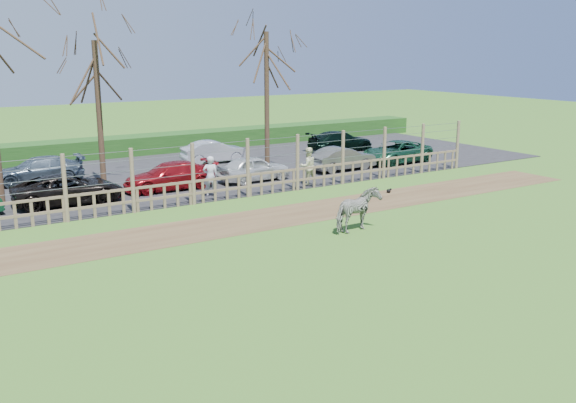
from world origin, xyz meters
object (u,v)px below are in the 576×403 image
car_5 (342,159)px  car_9 (38,170)px  tree_right (267,66)px  car_4 (254,168)px  car_13 (340,141)px  tree_mid (97,78)px  car_11 (215,152)px  zebra (358,210)px  visitor_b (308,166)px  crow (389,191)px  car_3 (170,176)px  car_2 (68,189)px  car_6 (396,152)px  visitor_a (210,176)px

car_5 → car_9: size_ratio=0.88×
tree_right → car_4: (-2.70, -3.31, -4.60)m
car_5 → car_13: size_ratio=0.88×
tree_mid → tree_right: (9.00, 0.50, 0.37)m
tree_mid → car_11: 8.63m
tree_mid → car_9: tree_mid is taller
tree_mid → zebra: (5.11, -12.13, -4.12)m
car_9 → car_11: size_ratio=1.14×
visitor_b → car_11: 7.75m
crow → car_13: bearing=63.4°
visitor_b → car_5: 4.11m
tree_mid → zebra: bearing=-67.2°
car_5 → car_11: same height
car_9 → car_4: bearing=62.7°
crow → car_5: bearing=74.7°
car_3 → car_9: (-4.64, 4.63, 0.00)m
car_2 → tree_right: bearing=-70.9°
crow → car_2: size_ratio=0.06×
car_2 → car_13: bearing=-70.9°
visitor_b → tree_mid: bearing=-26.1°
car_3 → car_11: size_ratio=1.14×
visitor_b → car_5: visitor_b is taller
car_4 → car_9: same height
visitor_b → car_9: 12.56m
car_13 → car_4: bearing=125.8°
zebra → car_2: zebra is taller
car_2 → car_11: size_ratio=1.19×
visitor_b → car_5: size_ratio=0.47×
car_4 → car_5: 5.20m
tree_mid → car_6: (15.29, -2.70, -4.23)m
tree_mid → car_2: (-2.27, -2.81, -4.23)m
visitor_b → car_6: (7.33, 2.21, -0.26)m
visitor_b → car_13: (7.35, 7.27, -0.26)m
zebra → car_9: (-7.51, 14.32, -0.11)m
visitor_b → visitor_a: bearing=2.7°
crow → car_11: size_ratio=0.07×
visitor_a → car_11: size_ratio=0.47×
car_2 → car_11: 10.82m
tree_mid → car_4: size_ratio=1.94×
visitor_a → car_11: 8.38m
visitor_b → car_11: visitor_b is taller
tree_right → car_6: tree_right is taller
car_6 → car_11: size_ratio=1.19×
car_11 → tree_right: bearing=-132.1°
car_3 → car_5: 9.28m
visitor_b → car_3: bearing=-17.6°
car_9 → car_3: bearing=47.6°
crow → car_4: 6.52m
car_5 → tree_right: bearing=35.6°
visitor_a → zebra: bearing=123.4°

